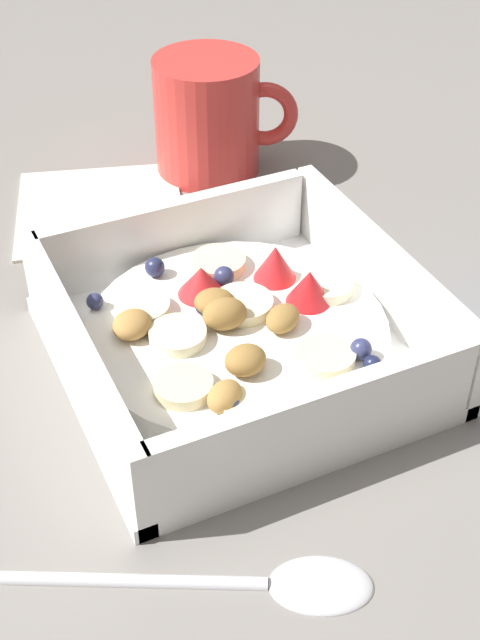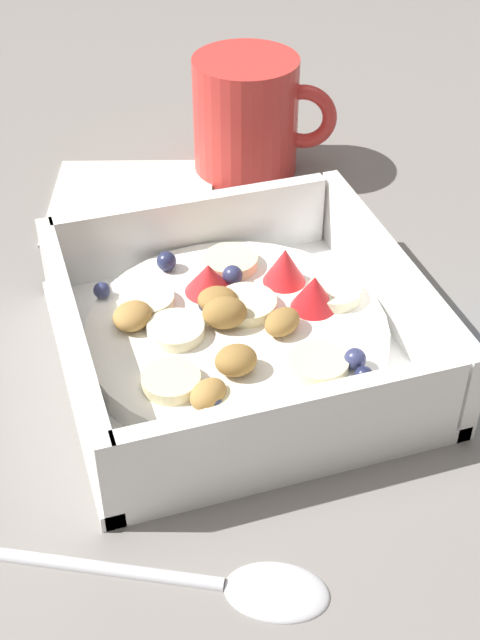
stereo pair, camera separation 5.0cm
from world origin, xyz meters
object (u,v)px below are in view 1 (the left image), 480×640
fruit_bowl (240,334)px  coffee_mug (210,116)px  folded_napkin (100,208)px  spoon (262,579)px

fruit_bowl → coffee_mug: 0.23m
folded_napkin → fruit_bowl: bearing=6.8°
spoon → fruit_bowl: bearing=158.6°
fruit_bowl → spoon: bearing=-21.4°
coffee_mug → folded_napkin: size_ratio=0.88×
fruit_bowl → spoon: size_ratio=1.21×
fruit_bowl → spoon: fruit_bowl is taller
folded_napkin → spoon: bearing=-5.6°
fruit_bowl → folded_napkin: (-0.19, -0.02, -0.02)m
fruit_bowl → coffee_mug: coffee_mug is taller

